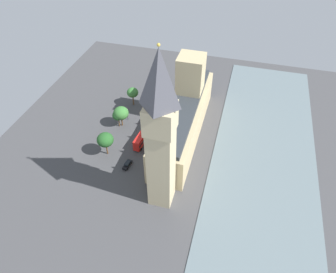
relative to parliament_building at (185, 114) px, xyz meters
name	(u,v)px	position (x,y,z in m)	size (l,w,h in m)	color
ground_plane	(178,133)	(1.99, 2.13, -8.73)	(135.92, 135.92, 0.00)	#424244
river_thames	(264,149)	(-32.28, 2.13, -8.60)	(37.39, 122.32, 0.25)	slate
parliament_building	(185,114)	(0.00, 0.00, 0.00)	(13.33, 56.41, 29.23)	tan
clock_tower	(160,134)	(-0.71, 34.52, 19.25)	(8.15, 8.15, 54.11)	#CCBA8E
car_blue_corner	(163,101)	(13.67, -16.11, -7.84)	(1.86, 4.22, 1.74)	navy
double_decker_bus_far_end	(154,114)	(13.76, -3.98, -6.09)	(3.13, 10.63, 4.75)	#B20C0F
double_decker_bus_near_tower	(142,138)	(14.00, 11.76, -6.09)	(3.52, 10.69, 4.75)	red
car_black_opposite_hall	(127,164)	(15.20, 24.43, -7.84)	(2.33, 4.96, 1.74)	black
pedestrian_leading	(174,101)	(8.86, -17.63, -8.02)	(0.60, 0.66, 1.57)	maroon
plane_tree_trailing	(121,113)	(25.51, 3.40, -2.40)	(6.20, 6.20, 8.99)	brown
plane_tree_kerbside	(133,93)	(25.94, -11.39, -2.26)	(5.03, 5.03, 8.66)	brown
plane_tree_midblock	(118,115)	(26.46, 4.24, -3.11)	(4.70, 4.70, 7.67)	brown
plane_tree_by_river_gate	(105,140)	(24.72, 20.45, -1.66)	(6.12, 6.12, 9.70)	brown
street_lamp_under_trees	(127,112)	(24.56, -0.61, -4.65)	(0.56, 0.56, 5.76)	black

